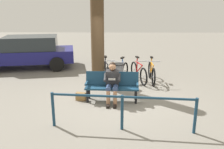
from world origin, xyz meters
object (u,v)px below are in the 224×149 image
Objects in this scene: bench at (112,84)px; bicycle_black at (152,73)px; handbag at (81,96)px; parked_car at (29,51)px; tree_trunk at (97,32)px; bicycle_blue at (106,72)px; person_reading at (112,81)px; bicycle_orange at (121,73)px; bicycle_purple at (139,72)px; litter_bin at (118,75)px.

bicycle_black is (-1.47, -1.88, -0.15)m from bench.
parked_car is at bearing -53.64° from handbag.
bicycle_blue is (-0.27, -0.55, -1.56)m from tree_trunk.
person_reading is 2.01m from bicycle_orange.
bicycle_purple is at bearing -93.79° from bicycle_black.
bicycle_purple is (0.49, -0.04, 0.00)m from bicycle_black.
parked_car reaches higher than bench.
parked_car is (2.97, -4.03, 0.65)m from handbag.
litter_bin is 0.50× the size of bicycle_blue.
person_reading is at bearing 95.67° from bench.
parked_car is at bearing -43.02° from bench.
bicycle_purple is (-1.51, -0.48, -1.56)m from tree_trunk.
bicycle_black is (-1.46, -2.05, -0.31)m from person_reading.
bicycle_orange and bicycle_blue have the same top height.
person_reading reaches higher than handbag.
parked_car is (4.22, -2.19, 0.41)m from bicycle_orange.
handbag is at bearing 115.70° from parked_car.
person_reading is (-0.01, 0.17, 0.16)m from bench.
bench is at bearing -37.68° from bicycle_black.
parked_car is at bearing -33.01° from litter_bin.
bench is 2.16m from bicycle_purple.
litter_bin is 0.99m from bicycle_purple.
bicycle_black is at bearing 73.87° from bicycle_blue.
litter_bin is 0.50m from bicycle_orange.
bicycle_orange is (-1.25, -1.84, 0.24)m from handbag.
bicycle_orange is (-0.29, -1.96, -0.31)m from person_reading.
bicycle_black is at bearing 115.08° from bicycle_orange.
tree_trunk is (-0.43, -1.48, 1.80)m from handbag.
bicycle_black is (-2.00, -0.44, -1.56)m from tree_trunk.
person_reading is 0.27× the size of parked_car.
bicycle_blue is at bearing -80.35° from bench.
bench is 5.60m from parked_car.
bicycle_purple is 1.23m from bicycle_blue.
litter_bin is at bearing 20.76° from bicycle_blue.
tree_trunk reaches higher than litter_bin.
bicycle_purple is (-0.97, -2.08, -0.31)m from person_reading.
tree_trunk is at bearing -69.13° from person_reading.
handbag is at bearing -31.76° from bicycle_blue.
litter_bin is (-1.15, -1.36, 0.30)m from handbag.
bicycle_purple reaches higher than bench.
bicycle_orange is at bearing 141.89° from parked_car.
bicycle_orange is 0.96× the size of bicycle_blue.
bicycle_black is at bearing -141.63° from handbag.
person_reading is 2.11m from tree_trunk.
bicycle_purple is at bearing 74.13° from bicycle_blue.
parked_car reaches higher than litter_bin.
bench is 0.42× the size of tree_trunk.
bicycle_purple is at bearing 146.44° from parked_car.
bench is 2.01m from bicycle_blue.
bicycle_black is at bearing -123.09° from person_reading.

